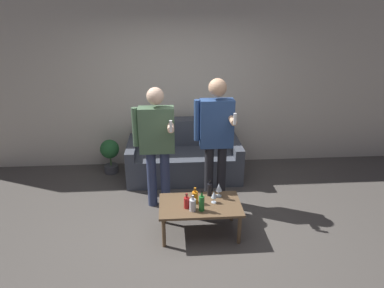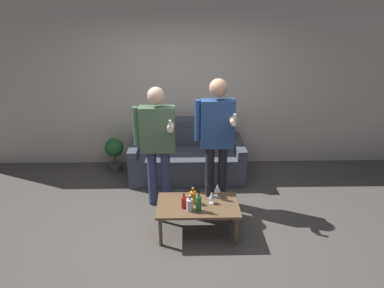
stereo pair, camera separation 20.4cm
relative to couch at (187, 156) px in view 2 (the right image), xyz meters
The scene contains 14 objects.
ground_plane 1.72m from the couch, 90.97° to the right, with size 16.00×16.00×0.00m, color #514C47.
wall_back 1.16m from the couch, 93.24° to the left, with size 8.00×0.06×2.70m.
couch is the anchor object (origin of this frame).
coffee_table 1.61m from the couch, 85.87° to the right, with size 0.97×0.57×0.40m.
bottle_orange 1.68m from the couch, 91.62° to the right, with size 0.07×0.07×0.18m.
bottle_green 1.76m from the couch, 86.08° to the right, with size 0.06×0.06×0.25m.
bottle_dark 1.58m from the couch, 87.91° to the right, with size 0.07×0.07×0.20m.
bottle_yellow 1.75m from the couch, 89.41° to the right, with size 0.08×0.08×0.20m.
bottle_red 1.44m from the couch, 79.96° to the right, with size 0.06×0.06×0.22m.
wine_glass_near 1.50m from the couch, 75.95° to the right, with size 0.08×0.08×0.17m.
wine_glass_far 1.62m from the couch, 79.93° to the right, with size 0.07×0.07×0.15m.
person_standing_left 1.20m from the couch, 113.17° to the right, with size 0.54×0.43×1.65m.
person_standing_right 1.23m from the couch, 67.14° to the right, with size 0.51×0.45×1.75m.
potted_plant 1.22m from the couch, behind, with size 0.31×0.31×0.57m.
Camera 2 is at (0.01, -3.41, 2.55)m, focal length 32.00 mm.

